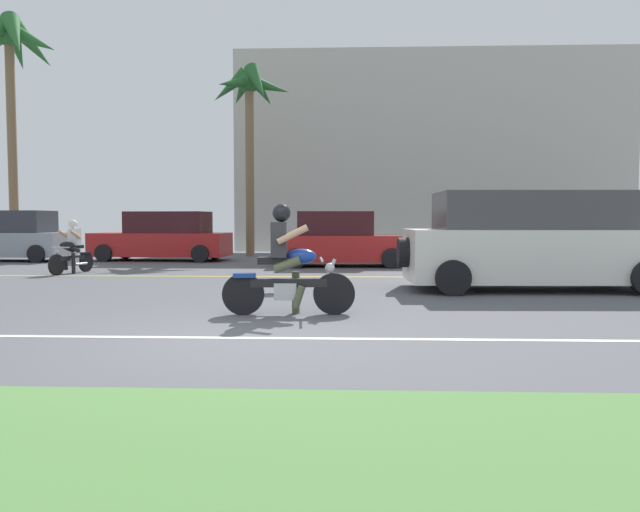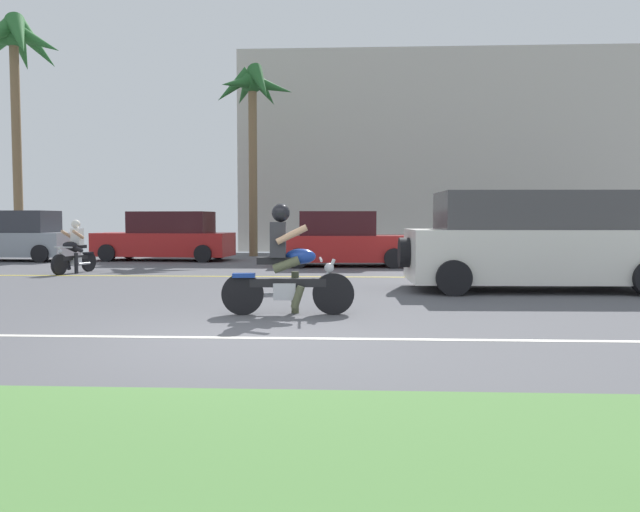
# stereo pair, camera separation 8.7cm
# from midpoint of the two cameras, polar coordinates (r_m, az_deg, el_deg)

# --- Properties ---
(ground) EXTENTS (56.00, 30.00, 0.04)m
(ground) POSITION_cam_midpoint_polar(r_m,az_deg,el_deg) (9.99, -4.84, -4.53)
(ground) COLOR #545459
(grass_median) EXTENTS (56.00, 3.80, 0.06)m
(grass_median) POSITION_cam_midpoint_polar(r_m,az_deg,el_deg) (3.27, -21.70, -20.78)
(grass_median) COLOR #548442
(grass_median) RESTS_ON ground
(lane_line_near) EXTENTS (50.40, 0.12, 0.01)m
(lane_line_near) POSITION_cam_midpoint_polar(r_m,az_deg,el_deg) (7.18, -7.74, -7.50)
(lane_line_near) COLOR silver
(lane_line_near) RESTS_ON ground
(lane_line_far) EXTENTS (50.40, 0.12, 0.01)m
(lane_line_far) POSITION_cam_midpoint_polar(r_m,az_deg,el_deg) (14.62, -2.54, -1.91)
(lane_line_far) COLOR yellow
(lane_line_far) RESTS_ON ground
(motorcyclist) EXTENTS (1.89, 0.62, 1.58)m
(motorcyclist) POSITION_cam_midpoint_polar(r_m,az_deg,el_deg) (8.76, -3.31, -1.12)
(motorcyclist) COLOR black
(motorcyclist) RESTS_ON ground
(suv_nearby) EXTENTS (5.04, 2.21, 1.88)m
(suv_nearby) POSITION_cam_midpoint_polar(r_m,az_deg,el_deg) (12.52, 18.77, 1.21)
(suv_nearby) COLOR white
(suv_nearby) RESTS_ON ground
(parked_car_0) EXTENTS (3.92, 1.92, 1.64)m
(parked_car_0) POSITION_cam_midpoint_polar(r_m,az_deg,el_deg) (22.66, -26.79, 1.53)
(parked_car_0) COLOR #8C939E
(parked_car_0) RESTS_ON ground
(parked_car_1) EXTENTS (4.55, 2.11, 1.62)m
(parked_car_1) POSITION_cam_midpoint_polar(r_m,az_deg,el_deg) (21.02, -14.40, 1.64)
(parked_car_1) COLOR #AD1E1E
(parked_car_1) RESTS_ON ground
(parked_car_2) EXTENTS (3.76, 1.93, 1.59)m
(parked_car_2) POSITION_cam_midpoint_polar(r_m,az_deg,el_deg) (17.89, 1.75, 1.41)
(parked_car_2) COLOR #AD1E1E
(parked_car_2) RESTS_ON ground
(parked_car_3) EXTENTS (3.98, 1.97, 1.45)m
(parked_car_3) POSITION_cam_midpoint_polar(r_m,az_deg,el_deg) (19.43, 17.87, 1.25)
(parked_car_3) COLOR white
(parked_car_3) RESTS_ON ground
(palm_tree_0) EXTENTS (3.79, 3.76, 9.01)m
(palm_tree_0) POSITION_cam_midpoint_polar(r_m,az_deg,el_deg) (26.96, -26.87, 16.48)
(palm_tree_0) COLOR brown
(palm_tree_0) RESTS_ON ground
(palm_tree_1) EXTENTS (3.04, 2.81, 6.97)m
(palm_tree_1) POSITION_cam_midpoint_polar(r_m,az_deg,el_deg) (23.34, -6.68, 14.28)
(palm_tree_1) COLOR brown
(palm_tree_1) RESTS_ON ground
(motorcyclist_distant) EXTENTS (0.59, 1.59, 1.35)m
(motorcyclist_distant) POSITION_cam_midpoint_polar(r_m,az_deg,el_deg) (16.72, -22.10, 0.46)
(motorcyclist_distant) COLOR black
(motorcyclist_distant) RESTS_ON ground
(building_far) EXTENTS (16.67, 4.00, 8.43)m
(building_far) POSITION_cam_midpoint_polar(r_m,az_deg,el_deg) (28.20, 9.83, 9.17)
(building_far) COLOR #BCB7AD
(building_far) RESTS_ON ground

